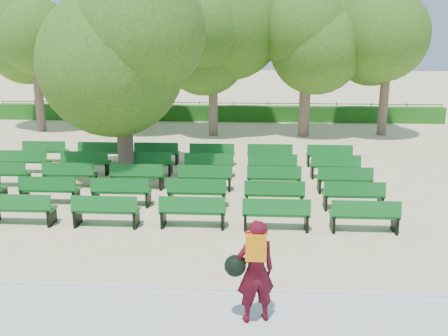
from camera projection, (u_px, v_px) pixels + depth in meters
name	position (u px, v px, depth m)	size (l,w,h in m)	color
ground	(182.00, 193.00, 15.73)	(120.00, 120.00, 0.00)	beige
paving	(120.00, 321.00, 8.58)	(30.00, 2.20, 0.06)	silver
curb	(136.00, 288.00, 9.68)	(30.00, 0.12, 0.10)	silver
hedge	(216.00, 113.00, 29.12)	(26.00, 0.70, 0.90)	#1F5D17
fence	(217.00, 120.00, 29.62)	(26.00, 0.10, 1.02)	black
tree_line	(210.00, 134.00, 25.38)	(21.80, 6.80, 7.04)	#35601A
bench_array	(171.00, 186.00, 16.13)	(1.72, 0.59, 1.08)	#105E1E
tree_among	(121.00, 54.00, 16.45)	(4.78, 4.78, 6.40)	brown
person	(254.00, 270.00, 8.31)	(0.90, 0.62, 1.82)	#450916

